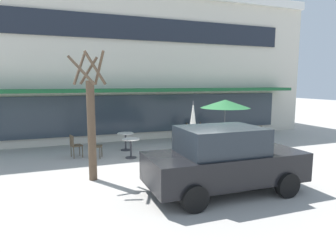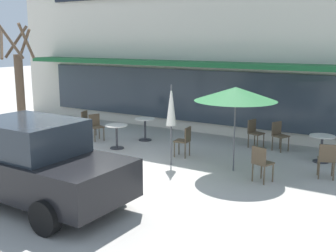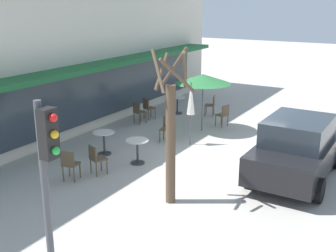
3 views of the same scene
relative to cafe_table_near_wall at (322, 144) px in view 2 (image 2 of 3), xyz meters
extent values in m
plane|color=#ADA8A0|center=(-4.04, -4.37, -0.52)|extent=(80.00, 80.00, 0.00)
cube|color=beige|center=(-4.04, 5.63, 3.31)|extent=(19.40, 8.00, 7.66)
cube|color=#19592D|center=(-4.04, 1.08, 2.03)|extent=(16.49, 1.10, 0.16)
cube|color=#2D3842|center=(-4.04, 1.57, 0.83)|extent=(15.52, 0.10, 1.90)
cylinder|color=#333338|center=(0.00, 0.00, -0.50)|extent=(0.44, 0.44, 0.03)
cylinder|color=#333338|center=(0.00, 0.00, -0.14)|extent=(0.07, 0.07, 0.70)
cylinder|color=silver|center=(0.00, 0.00, 0.23)|extent=(0.70, 0.70, 0.03)
cylinder|color=#333338|center=(-5.79, -1.86, -0.50)|extent=(0.44, 0.44, 0.03)
cylinder|color=#333338|center=(-5.79, -1.86, -0.14)|extent=(0.07, 0.07, 0.70)
cylinder|color=silver|center=(-5.79, -1.86, 0.23)|extent=(0.70, 0.70, 0.03)
cylinder|color=#333338|center=(-5.68, -0.47, -0.50)|extent=(0.44, 0.44, 0.03)
cylinder|color=#333338|center=(-5.68, -0.47, -0.14)|extent=(0.07, 0.07, 0.70)
cylinder|color=silver|center=(-5.68, -0.47, 0.23)|extent=(0.70, 0.70, 0.03)
cylinder|color=#4C4C51|center=(-3.42, -2.45, 0.58)|extent=(0.04, 0.04, 2.20)
cone|color=silver|center=(-3.42, -2.45, 1.13)|extent=(0.28, 0.28, 1.10)
cylinder|color=#4C4C51|center=(-1.75, -2.07, 0.58)|extent=(0.04, 0.04, 2.20)
cone|color=#286B38|center=(-1.75, -2.07, 1.51)|extent=(2.10, 2.10, 0.35)
cylinder|color=brown|center=(-6.83, -1.27, -0.29)|extent=(0.04, 0.04, 0.45)
cylinder|color=brown|center=(-6.95, -1.59, -0.29)|extent=(0.04, 0.04, 0.45)
cylinder|color=brown|center=(-7.14, -1.15, -0.29)|extent=(0.04, 0.04, 0.45)
cylinder|color=brown|center=(-7.27, -1.47, -0.29)|extent=(0.04, 0.04, 0.45)
cube|color=brown|center=(-7.05, -1.37, -0.05)|extent=(0.52, 0.52, 0.04)
cube|color=brown|center=(-7.22, -1.30, 0.17)|extent=(0.18, 0.39, 0.40)
cylinder|color=brown|center=(-3.73, -1.76, -0.29)|extent=(0.04, 0.04, 0.45)
cylinder|color=brown|center=(-3.78, -1.43, -0.29)|extent=(0.04, 0.04, 0.45)
cylinder|color=brown|center=(-3.40, -1.72, -0.29)|extent=(0.04, 0.04, 0.45)
cylinder|color=brown|center=(-3.44, -1.38, -0.29)|extent=(0.04, 0.04, 0.45)
cube|color=brown|center=(-3.59, -1.57, -0.05)|extent=(0.45, 0.45, 0.04)
cube|color=brown|center=(-3.41, -1.55, 0.17)|extent=(0.09, 0.40, 0.40)
cylinder|color=brown|center=(-0.92, -2.27, -0.29)|extent=(0.04, 0.04, 0.45)
cylinder|color=brown|center=(-0.59, -2.38, -0.29)|extent=(0.04, 0.04, 0.45)
cylinder|color=brown|center=(-1.02, -2.60, -0.29)|extent=(0.04, 0.04, 0.45)
cylinder|color=brown|center=(-0.70, -2.70, -0.29)|extent=(0.04, 0.04, 0.45)
cube|color=brown|center=(-0.81, -2.49, -0.05)|extent=(0.50, 0.50, 0.04)
cube|color=brown|center=(-0.86, -2.66, 0.17)|extent=(0.39, 0.16, 0.40)
cylinder|color=brown|center=(0.20, -1.26, -0.29)|extent=(0.04, 0.04, 0.45)
cylinder|color=brown|center=(0.53, -1.16, -0.29)|extent=(0.04, 0.04, 0.45)
cylinder|color=brown|center=(0.30, -1.59, -0.29)|extent=(0.04, 0.04, 0.45)
cylinder|color=brown|center=(0.62, -1.49, -0.29)|extent=(0.04, 0.04, 0.45)
cube|color=brown|center=(0.41, -1.38, -0.05)|extent=(0.50, 0.50, 0.04)
cube|color=brown|center=(0.46, -1.55, 0.17)|extent=(0.39, 0.15, 0.40)
cylinder|color=brown|center=(-7.63, -0.77, -0.29)|extent=(0.04, 0.04, 0.45)
cylinder|color=brown|center=(-7.55, -1.10, -0.29)|extent=(0.04, 0.04, 0.45)
cylinder|color=brown|center=(-7.96, -0.85, -0.29)|extent=(0.04, 0.04, 0.45)
cylinder|color=brown|center=(-7.88, -1.18, -0.29)|extent=(0.04, 0.04, 0.45)
cube|color=brown|center=(-7.75, -0.98, -0.05)|extent=(0.48, 0.48, 0.04)
cube|color=brown|center=(-7.93, -1.02, 0.17)|extent=(0.13, 0.40, 0.40)
cylinder|color=brown|center=(-1.90, 0.67, -0.29)|extent=(0.04, 0.04, 0.45)
cylinder|color=brown|center=(-1.99, 0.34, -0.29)|extent=(0.04, 0.04, 0.45)
cylinder|color=brown|center=(-2.23, 0.76, -0.29)|extent=(0.04, 0.04, 0.45)
cylinder|color=brown|center=(-2.32, 0.43, -0.29)|extent=(0.04, 0.04, 0.45)
cube|color=brown|center=(-2.11, 0.55, -0.05)|extent=(0.49, 0.49, 0.04)
cube|color=brown|center=(-2.29, 0.60, 0.17)|extent=(0.14, 0.40, 0.40)
cylinder|color=brown|center=(-1.12, 0.68, -0.29)|extent=(0.04, 0.04, 0.45)
cylinder|color=brown|center=(-1.25, 0.36, -0.29)|extent=(0.04, 0.04, 0.45)
cylinder|color=brown|center=(-1.43, 0.81, -0.29)|extent=(0.04, 0.04, 0.45)
cylinder|color=brown|center=(-1.56, 0.50, -0.29)|extent=(0.04, 0.04, 0.45)
cube|color=brown|center=(-1.34, 0.59, -0.05)|extent=(0.53, 0.53, 0.04)
cube|color=brown|center=(-1.50, 0.66, 0.17)|extent=(0.20, 0.38, 0.40)
cube|color=black|center=(-4.34, -6.32, 0.18)|extent=(4.22, 1.85, 0.76)
cube|color=#232B33|center=(-4.49, -6.32, 0.90)|extent=(2.12, 1.62, 0.68)
cylinder|color=black|center=(-3.03, -5.43, -0.20)|extent=(0.64, 0.23, 0.64)
cylinder|color=black|center=(-3.05, -7.23, -0.20)|extent=(0.64, 0.23, 0.64)
cylinder|color=black|center=(-5.63, -5.40, -0.20)|extent=(0.64, 0.23, 0.64)
cylinder|color=brown|center=(-7.50, -4.03, 0.97)|extent=(0.24, 0.24, 2.96)
cylinder|color=brown|center=(-7.21, -3.95, 2.81)|extent=(0.27, 0.67, 0.98)
cylinder|color=brown|center=(-7.49, -3.78, 2.74)|extent=(0.57, 0.10, 0.83)
cylinder|color=brown|center=(-7.76, -3.85, 2.79)|extent=(0.46, 0.61, 0.93)
cylinder|color=brown|center=(-7.76, -4.34, 2.73)|extent=(0.71, 0.61, 0.82)
cylinder|color=brown|center=(-7.37, -4.32, 2.79)|extent=(0.67, 0.36, 0.94)
camera|label=1|loc=(-8.52, -12.98, 2.38)|focal=32.00mm
camera|label=2|loc=(2.40, -11.91, 2.83)|focal=45.00mm
camera|label=3|loc=(-15.75, -8.84, 4.33)|focal=45.00mm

